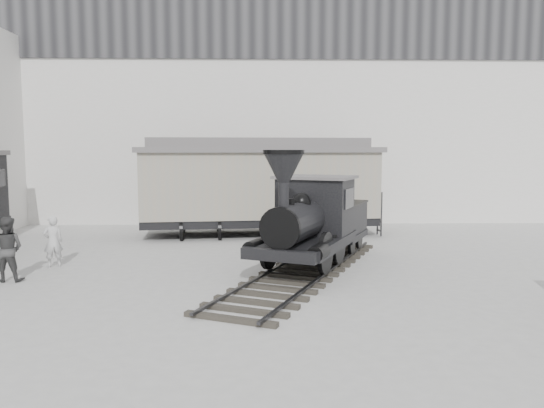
{
  "coord_description": "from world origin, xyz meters",
  "views": [
    {
      "loc": [
        0.23,
        -12.2,
        3.72
      ],
      "look_at": [
        0.68,
        4.21,
        2.0
      ],
      "focal_mm": 35.0,
      "sensor_mm": 36.0,
      "label": 1
    }
  ],
  "objects_px": {
    "locomotive": "(311,226)",
    "boxcar": "(260,184)",
    "visitor_a": "(53,241)",
    "visitor_b": "(7,249)"
  },
  "relations": [
    {
      "from": "locomotive",
      "to": "boxcar",
      "type": "xyz_separation_m",
      "value": [
        -1.58,
        6.45,
        0.87
      ]
    },
    {
      "from": "boxcar",
      "to": "visitor_a",
      "type": "height_order",
      "value": "boxcar"
    },
    {
      "from": "locomotive",
      "to": "visitor_a",
      "type": "relative_size",
      "value": 6.27
    },
    {
      "from": "boxcar",
      "to": "visitor_b",
      "type": "xyz_separation_m",
      "value": [
        -7.12,
        -7.86,
        -1.27
      ]
    },
    {
      "from": "boxcar",
      "to": "visitor_b",
      "type": "bearing_deg",
      "value": -137.76
    },
    {
      "from": "visitor_a",
      "to": "visitor_b",
      "type": "relative_size",
      "value": 0.89
    },
    {
      "from": "visitor_b",
      "to": "visitor_a",
      "type": "bearing_deg",
      "value": -107.98
    },
    {
      "from": "locomotive",
      "to": "visitor_a",
      "type": "bearing_deg",
      "value": -158.79
    },
    {
      "from": "visitor_a",
      "to": "visitor_b",
      "type": "bearing_deg",
      "value": 42.62
    },
    {
      "from": "visitor_b",
      "to": "locomotive",
      "type": "bearing_deg",
      "value": -170.79
    }
  ]
}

